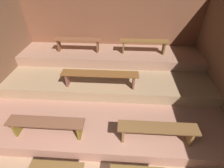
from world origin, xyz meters
TOP-DOWN VIEW (x-y plane):
  - ground at (0.00, 2.55)m, footprint 6.77×5.89m
  - wall_back at (0.00, 5.12)m, footprint 6.77×0.06m
  - platform_lower at (0.00, 3.13)m, footprint 5.97×3.93m
  - platform_middle at (0.00, 3.87)m, footprint 5.97×2.44m
  - platform_upper at (0.00, 4.47)m, footprint 5.97×1.24m
  - bench_lower_left at (-1.15, 1.57)m, footprint 1.61×0.29m
  - bench_lower_right at (1.15, 1.57)m, footprint 1.61×0.29m
  - bench_middle_center at (-0.18, 2.98)m, footprint 2.02×0.29m
  - bench_upper_left at (-1.07, 4.45)m, footprint 1.54×0.29m
  - bench_upper_right at (1.07, 4.45)m, footprint 1.54×0.29m

SIDE VIEW (x-z plane):
  - ground at x=0.00m, z-range -0.08..0.00m
  - platform_lower at x=0.00m, z-range 0.00..0.31m
  - platform_middle at x=0.00m, z-range 0.31..0.62m
  - bench_lower_left at x=-1.15m, z-range 0.43..0.85m
  - bench_lower_right at x=1.15m, z-range 0.43..0.85m
  - platform_upper at x=0.00m, z-range 0.62..0.93m
  - bench_middle_center at x=-0.18m, z-range 0.75..1.18m
  - bench_upper_left at x=-1.07m, z-range 1.05..1.47m
  - bench_upper_right at x=1.07m, z-range 1.05..1.47m
  - wall_back at x=0.00m, z-range 0.00..2.62m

